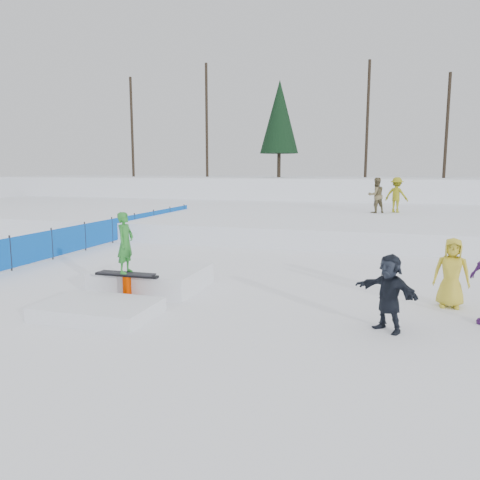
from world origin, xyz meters
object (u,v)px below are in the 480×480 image
(walker_ygreen, at_px, (397,195))
(jib_rail_feature, at_px, (139,283))
(safety_fence, at_px, (112,230))
(walker_olive, at_px, (376,195))
(spectator_dark, at_px, (389,293))
(spectator_yellow, at_px, (452,273))

(walker_ygreen, relative_size, jib_rail_feature, 0.43)
(safety_fence, relative_size, walker_olive, 8.62)
(walker_ygreen, relative_size, spectator_dark, 1.24)
(spectator_yellow, bearing_deg, walker_ygreen, 97.71)
(walker_ygreen, xyz_separation_m, jib_rail_feature, (-6.46, -16.16, -1.43))
(safety_fence, relative_size, jib_rail_feature, 3.64)
(walker_olive, height_order, spectator_dark, walker_olive)
(walker_olive, bearing_deg, walker_ygreen, 179.42)
(spectator_dark, bearing_deg, walker_olive, 129.83)
(spectator_yellow, height_order, jib_rail_feature, jib_rail_feature)
(spectator_yellow, bearing_deg, walker_olive, 101.93)
(walker_olive, height_order, walker_ygreen, walker_ygreen)
(walker_ygreen, bearing_deg, jib_rail_feature, 89.27)
(walker_ygreen, xyz_separation_m, spectator_dark, (-0.60, -17.11, -0.98))
(safety_fence, distance_m, jib_rail_feature, 8.75)
(walker_olive, bearing_deg, jib_rail_feature, 39.57)
(walker_ygreen, bearing_deg, safety_fence, 59.10)
(walker_ygreen, height_order, jib_rail_feature, walker_ygreen)
(walker_olive, height_order, spectator_yellow, walker_olive)
(safety_fence, xyz_separation_m, walker_ygreen, (11.60, 9.07, 1.19))
(walker_olive, bearing_deg, safety_fence, 7.50)
(safety_fence, relative_size, spectator_yellow, 10.12)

